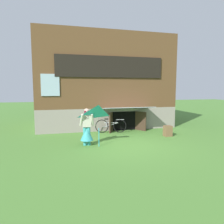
# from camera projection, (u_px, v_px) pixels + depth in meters

# --- Properties ---
(ground_plane) EXTENTS (60.00, 60.00, 0.00)m
(ground_plane) POSITION_uv_depth(u_px,v_px,m) (128.00, 145.00, 8.54)
(ground_plane) COLOR #4C7F33
(log_house) EXTENTS (7.92, 5.96, 5.45)m
(log_house) POSITION_uv_depth(u_px,v_px,m) (102.00, 82.00, 13.45)
(log_house) COLOR gray
(log_house) RESTS_ON ground_plane
(person) EXTENTS (0.60, 0.52, 1.53)m
(person) POSITION_uv_depth(u_px,v_px,m) (87.00, 130.00, 8.45)
(person) COLOR teal
(person) RESTS_ON ground_plane
(kite) EXTENTS (1.06, 1.10, 1.57)m
(kite) POSITION_uv_depth(u_px,v_px,m) (99.00, 117.00, 7.91)
(kite) COLOR #2DB2CC
(kite) RESTS_ON ground_plane
(bicycle_silver) EXTENTS (1.63, 0.36, 0.75)m
(bicycle_silver) POSITION_uv_depth(u_px,v_px,m) (111.00, 126.00, 10.92)
(bicycle_silver) COLOR black
(bicycle_silver) RESTS_ON ground_plane
(wooden_crate) EXTENTS (0.37, 0.31, 0.52)m
(wooden_crate) POSITION_uv_depth(u_px,v_px,m) (168.00, 131.00, 10.12)
(wooden_crate) COLOR brown
(wooden_crate) RESTS_ON ground_plane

